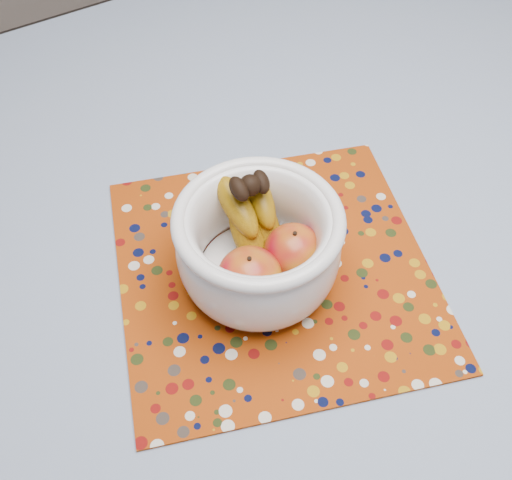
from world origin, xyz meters
TOP-DOWN VIEW (x-y plane):
  - table at (0.00, 0.00)m, footprint 1.20×1.20m
  - tablecloth at (0.00, 0.00)m, footprint 1.32×1.32m
  - placemat at (-0.11, -0.05)m, footprint 0.49×0.49m
  - fruit_bowl at (-0.13, -0.04)m, footprint 0.19×0.19m

SIDE VIEW (x-z plane):
  - table at x=0.00m, z-range 0.30..1.05m
  - tablecloth at x=0.00m, z-range 0.75..0.76m
  - placemat at x=-0.11m, z-range 0.76..0.76m
  - fruit_bowl at x=-0.13m, z-range 0.76..0.90m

